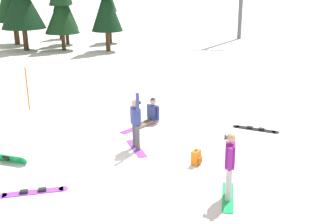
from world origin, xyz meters
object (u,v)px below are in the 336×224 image
snowboarder_midground (136,122)px  pine_tree_broad (59,13)px  loose_snowboard_near_left (0,157)px  trail_marker_pole (27,89)px  snowboarder_background (150,115)px  backpack_orange (196,158)px  loose_snowboard_far_spare (33,192)px  pine_tree_twin (61,7)px  snowboarder_foreground (230,164)px  pine_tree_slender (65,6)px  pine_tree_young (109,13)px  pine_tree_leaning (106,1)px  loose_snowboard_near_right (255,129)px

snowboarder_midground → pine_tree_broad: (-9.22, 24.37, 1.39)m
loose_snowboard_near_left → trail_marker_pole: size_ratio=1.03×
snowboarder_background → pine_tree_broad: (-9.50, 21.92, 1.96)m
backpack_orange → loose_snowboard_far_spare: bearing=-157.2°
loose_snowboard_far_spare → pine_tree_twin: (-4.98, 21.57, 3.15)m
snowboarder_foreground → loose_snowboard_far_spare: snowboarder_foreground is taller
loose_snowboard_near_left → pine_tree_slender: bearing=99.5°
trail_marker_pole → snowboarder_background: bearing=-17.0°
snowboarder_background → pine_tree_young: (-4.66, 19.74, 2.13)m
backpack_orange → pine_tree_broad: (-11.13, 25.49, 2.09)m
snowboarder_foreground → pine_tree_slender: size_ratio=0.31×
snowboarder_background → pine_tree_young: size_ratio=0.34×
trail_marker_pole → pine_tree_broad: 20.79m
snowboarder_background → pine_tree_leaning: 16.79m
snowboarder_background → snowboarder_foreground: bearing=-66.7°
loose_snowboard_far_spare → backpack_orange: (4.33, 1.82, 0.19)m
pine_tree_slender → pine_tree_broad: 3.36m
snowboarder_foreground → backpack_orange: snowboarder_foreground is taller
loose_snowboard_near_right → loose_snowboard_far_spare: size_ratio=0.95×
snowboarder_background → pine_tree_twin: bearing=115.4°
loose_snowboard_near_right → trail_marker_pole: trail_marker_pole is taller
trail_marker_pole → pine_tree_twin: pine_tree_twin is taller
loose_snowboard_far_spare → pine_tree_broad: (-6.80, 27.31, 2.28)m
snowboarder_background → trail_marker_pole: bearing=163.0°
snowboarder_midground → snowboarder_background: snowboarder_midground is taller
pine_tree_leaning → pine_tree_twin: 3.49m
pine_tree_twin → loose_snowboard_far_spare: bearing=-77.0°
loose_snowboard_near_right → pine_tree_young: pine_tree_young is taller
backpack_orange → pine_tree_young: 24.26m
loose_snowboard_far_spare → pine_tree_slender: (-5.40, 24.36, 3.07)m
backpack_orange → pine_tree_twin: size_ratio=0.08×
loose_snowboard_near_right → trail_marker_pole: bearing=166.6°
snowboarder_foreground → snowboarder_midground: snowboarder_midground is taller
loose_snowboard_far_spare → pine_tree_broad: pine_tree_broad is taller
pine_tree_leaning → pine_tree_twin: (-3.44, 0.26, -0.50)m
loose_snowboard_near_right → pine_tree_twin: pine_tree_twin is taller
trail_marker_pole → pine_tree_leaning: size_ratio=0.27×
loose_snowboard_near_right → pine_tree_slender: 23.15m
pine_tree_twin → loose_snowboard_near_right: bearing=-55.3°
snowboarder_midground → backpack_orange: 2.33m
loose_snowboard_far_spare → pine_tree_leaning: pine_tree_leaning is taller
loose_snowboard_near_right → loose_snowboard_far_spare: same height
snowboarder_midground → trail_marker_pole: 6.42m
loose_snowboard_near_left → loose_snowboard_far_spare: loose_snowboard_near_left is taller
snowboarder_background → backpack_orange: snowboarder_background is taller
snowboarder_foreground → pine_tree_leaning: bearing=107.1°
loose_snowboard_near_left → backpack_orange: bearing=-0.4°
pine_tree_broad → snowboarder_foreground: bearing=-66.6°
loose_snowboard_far_spare → trail_marker_pole: size_ratio=0.99×
snowboarder_foreground → snowboarder_midground: bearing=130.9°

